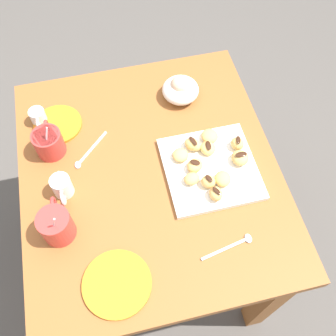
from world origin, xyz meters
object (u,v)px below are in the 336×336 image
object	(u,v)px
chocolate_sauce_pitcher	(38,116)
beignet_7	(208,182)
pastry_plate_square	(210,168)
beignet_4	(237,144)
saucer_orange_right	(117,284)
ice_cream_bowl	(181,89)
saucer_orange_left	(58,124)
beignet_1	(210,136)
beignet_10	(216,194)
coffee_mug_red_left	(56,225)
beignet_8	(208,148)
dining_table	(151,192)
coffee_mug_red_right	(48,142)
beignet_0	(192,179)
cream_pitcher_white	(62,186)
beignet_3	(193,144)
beignet_6	(180,155)
beignet_9	(240,158)
beignet_2	(195,165)
beignet_5	(223,179)

from	to	relation	value
chocolate_sauce_pitcher	beignet_7	size ratio (longest dim) A/B	2.13
pastry_plate_square	beignet_4	bearing A→B (deg)	-62.40
chocolate_sauce_pitcher	saucer_orange_right	size ratio (longest dim) A/B	0.49
ice_cream_bowl	saucer_orange_left	world-z (taller)	ice_cream_bowl
beignet_1	beignet_10	bearing A→B (deg)	168.48
coffee_mug_red_left	beignet_8	distance (m)	0.51
dining_table	coffee_mug_red_right	world-z (taller)	coffee_mug_red_right
beignet_0	beignet_10	size ratio (longest dim) A/B	1.08
chocolate_sauce_pitcher	beignet_8	world-z (taller)	chocolate_sauce_pitcher
ice_cream_bowl	beignet_1	bearing A→B (deg)	-167.86
beignet_8	beignet_1	bearing A→B (deg)	-23.18
saucer_orange_left	beignet_10	distance (m)	0.58
coffee_mug_red_left	saucer_orange_left	bearing A→B (deg)	-4.09
coffee_mug_red_left	beignet_7	distance (m)	0.46
coffee_mug_red_left	cream_pitcher_white	xyz separation A→B (m)	(0.13, -0.02, -0.01)
coffee_mug_red_right	beignet_8	world-z (taller)	coffee_mug_red_right
saucer_orange_left	saucer_orange_right	xyz separation A→B (m)	(-0.57, -0.11, 0.00)
beignet_8	pastry_plate_square	bearing A→B (deg)	173.15
saucer_orange_right	beignet_3	xyz separation A→B (m)	(0.37, -0.31, 0.03)
ice_cream_bowl	dining_table	bearing A→B (deg)	148.09
saucer_orange_right	beignet_8	size ratio (longest dim) A/B	3.69
coffee_mug_red_right	beignet_7	size ratio (longest dim) A/B	3.10
cream_pitcher_white	beignet_0	distance (m)	0.39
beignet_3	beignet_10	world-z (taller)	same
chocolate_sauce_pitcher	ice_cream_bowl	bearing A→B (deg)	-90.13
cream_pitcher_white	saucer_orange_left	size ratio (longest dim) A/B	0.65
ice_cream_bowl	beignet_6	xyz separation A→B (m)	(-0.26, 0.07, -0.01)
coffee_mug_red_left	beignet_1	size ratio (longest dim) A/B	2.75
beignet_1	pastry_plate_square	bearing A→B (deg)	165.95
pastry_plate_square	beignet_8	bearing A→B (deg)	-6.85
beignet_9	beignet_1	bearing A→B (deg)	33.10
dining_table	cream_pitcher_white	size ratio (longest dim) A/B	8.72
saucer_orange_right	beignet_3	world-z (taller)	beignet_3
beignet_8	ice_cream_bowl	bearing A→B (deg)	5.83
pastry_plate_square	beignet_3	size ratio (longest dim) A/B	5.07
beignet_2	beignet_7	world-z (taller)	beignet_7
coffee_mug_red_right	beignet_0	world-z (taller)	coffee_mug_red_right
ice_cream_bowl	beignet_5	bearing A→B (deg)	-174.06
ice_cream_bowl	beignet_7	bearing A→B (deg)	178.84
beignet_7	beignet_9	world-z (taller)	same
coffee_mug_red_left	beignet_2	size ratio (longest dim) A/B	2.86
cream_pitcher_white	beignet_0	size ratio (longest dim) A/B	2.12
beignet_3	beignet_9	size ratio (longest dim) A/B	1.02
beignet_3	beignet_2	bearing A→B (deg)	169.81
cream_pitcher_white	beignet_6	distance (m)	0.37
beignet_3	beignet_9	distance (m)	0.15
dining_table	coffee_mug_red_left	size ratio (longest dim) A/B	5.98
ice_cream_bowl	beignet_3	xyz separation A→B (m)	(-0.23, 0.02, -0.01)
beignet_5	beignet_10	bearing A→B (deg)	141.46
beignet_5	beignet_6	world-z (taller)	beignet_5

